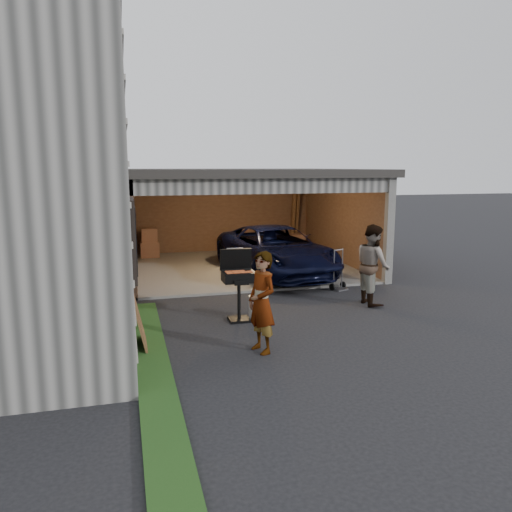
# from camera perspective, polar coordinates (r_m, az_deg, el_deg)

# --- Properties ---
(ground) EXTENTS (80.00, 80.00, 0.00)m
(ground) POSITION_cam_1_polar(r_m,az_deg,el_deg) (8.62, 3.48, -9.97)
(ground) COLOR black
(ground) RESTS_ON ground
(groundcover_strip) EXTENTS (0.50, 8.00, 0.06)m
(groundcover_strip) POSITION_cam_1_polar(r_m,az_deg,el_deg) (7.30, -11.40, -13.76)
(groundcover_strip) COLOR #193814
(groundcover_strip) RESTS_ON ground
(garage) EXTENTS (6.80, 6.30, 2.90)m
(garage) POSITION_cam_1_polar(r_m,az_deg,el_deg) (14.89, -1.93, 5.94)
(garage) COLOR #605E59
(garage) RESTS_ON ground
(minivan) EXTENTS (2.69, 4.89, 1.30)m
(minivan) POSITION_cam_1_polar(r_m,az_deg,el_deg) (13.68, 2.26, 0.41)
(minivan) COLOR black
(minivan) RESTS_ON ground
(woman) EXTENTS (0.57, 0.70, 1.65)m
(woman) POSITION_cam_1_polar(r_m,az_deg,el_deg) (8.01, 0.67, -5.32)
(woman) COLOR silver
(woman) RESTS_ON ground
(man) EXTENTS (0.69, 0.87, 1.75)m
(man) POSITION_cam_1_polar(r_m,az_deg,el_deg) (11.10, 13.19, -0.96)
(man) COLOR #4C2F1E
(man) RESTS_ON ground
(bbq_grill) EXTENTS (0.62, 0.55, 1.39)m
(bbq_grill) POSITION_cam_1_polar(r_m,az_deg,el_deg) (9.65, -2.02, -2.65)
(bbq_grill) COLOR black
(bbq_grill) RESTS_ON ground
(propane_tank) EXTENTS (0.34, 0.34, 0.47)m
(propane_tank) POSITION_cam_1_polar(r_m,az_deg,el_deg) (9.87, 0.06, -5.90)
(propane_tank) COLOR silver
(propane_tank) RESTS_ON ground
(plywood_panel) EXTENTS (0.22, 0.80, 0.88)m
(plywood_panel) POSITION_cam_1_polar(r_m,az_deg,el_deg) (8.46, -13.13, -7.47)
(plywood_panel) COLOR brown
(plywood_panel) RESTS_ON ground
(hand_truck) EXTENTS (0.45, 0.41, 1.00)m
(hand_truck) POSITION_cam_1_polar(r_m,az_deg,el_deg) (12.36, 9.46, -2.93)
(hand_truck) COLOR gray
(hand_truck) RESTS_ON ground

